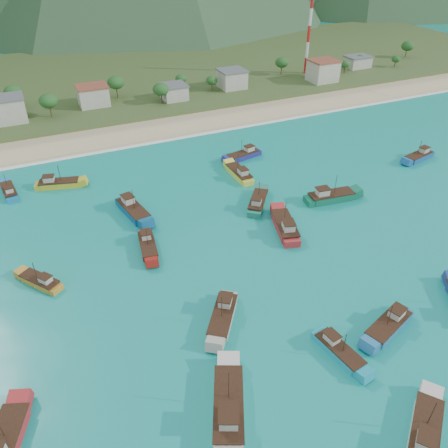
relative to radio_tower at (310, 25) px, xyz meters
name	(u,v)px	position (x,y,z in m)	size (l,w,h in m)	color
ground	(254,295)	(-80.38, -108.00, -20.07)	(600.00, 600.00, 0.00)	#0B7E6A
beach	(136,132)	(-80.38, -29.00, -20.07)	(400.00, 18.00, 1.20)	beige
land	(98,80)	(-80.38, 32.00, -20.07)	(400.00, 110.00, 2.40)	#385123
surf_line	(144,144)	(-80.38, -38.50, -20.07)	(400.00, 2.50, 0.08)	white
village	(135,93)	(-73.97, -6.31, -15.22)	(211.93, 28.41, 7.66)	beige
vegetation	(79,98)	(-92.94, -4.84, -14.89)	(279.02, 26.10, 8.47)	#235623
radio_tower	(310,25)	(0.00, 0.00, 0.00)	(1.20, 1.20, 36.95)	red
boat_1	(258,203)	(-66.06, -82.42, -19.33)	(8.95, 10.27, 6.25)	#1F735E
boat_3	(285,227)	(-65.54, -93.54, -19.19)	(6.74, 12.42, 7.04)	#A92729
boat_6	(4,447)	(-120.70, -119.61, -19.27)	(7.03, 11.58, 6.58)	#A72428
boat_7	(330,197)	(-49.73, -87.35, -19.18)	(12.27, 4.98, 7.05)	#106849
boat_8	(389,326)	(-64.59, -123.67, -19.35)	(10.86, 6.30, 6.16)	#256A9B
boat_9	(133,211)	(-92.90, -74.08, -19.20)	(5.62, 12.24, 6.97)	#0F5284
boat_12	(244,155)	(-57.92, -58.85, -19.37)	(10.59, 4.91, 6.03)	navy
boat_13	(228,409)	(-93.77, -126.36, -19.10)	(8.74, 13.11, 7.51)	beige
boat_16	(239,174)	(-63.83, -68.14, -19.33)	(3.29, 10.66, 6.27)	yellow
boat_17	(58,184)	(-106.49, -54.59, -19.34)	(10.90, 5.67, 6.18)	gold
boat_18	(9,192)	(-117.61, -53.35, -19.49)	(3.88, 9.37, 5.37)	#1473AC
boat_19	(223,317)	(-87.70, -111.08, -19.32)	(8.80, 10.50, 6.31)	#ABA69A
boat_20	(419,157)	(-14.65, -79.38, -19.37)	(10.60, 5.08, 6.02)	#195492
boat_22	(41,282)	(-113.83, -89.91, -19.54)	(7.24, 8.43, 5.10)	#C28227
boat_25	(425,433)	(-72.81, -139.38, -19.29)	(10.64, 9.35, 6.49)	beige
boat_27	(148,246)	(-93.50, -87.75, -19.42)	(4.24, 10.03, 5.74)	maroon
boat_28	(339,351)	(-74.75, -124.41, -19.49)	(4.08, 9.40, 5.37)	#1897B5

